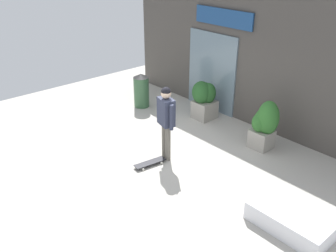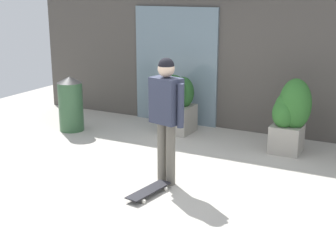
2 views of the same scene
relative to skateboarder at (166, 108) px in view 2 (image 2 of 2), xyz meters
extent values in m
plane|color=#B2ADA3|center=(-0.13, -0.09, -1.09)|extent=(12.00, 12.00, 0.00)
cube|color=#4C4742|center=(-0.13, 3.07, 0.69)|extent=(8.81, 0.25, 3.56)
cube|color=slate|center=(-1.33, 2.93, 0.06)|extent=(1.78, 0.06, 2.29)
cylinder|color=#666056|center=(0.08, -0.02, -0.65)|extent=(0.13, 0.13, 0.88)
cylinder|color=#666056|center=(-0.08, 0.02, -0.65)|extent=(0.13, 0.13, 0.88)
cube|color=#2D3347|center=(0.00, 0.00, 0.10)|extent=(0.46, 0.35, 0.62)
cylinder|color=#2D3347|center=(0.24, -0.06, 0.07)|extent=(0.09, 0.09, 0.59)
cylinder|color=#2D3347|center=(-0.24, 0.06, 0.07)|extent=(0.09, 0.09, 0.59)
sphere|color=beige|center=(0.00, 0.00, 0.53)|extent=(0.23, 0.23, 0.23)
sphere|color=black|center=(0.00, 0.00, 0.57)|extent=(0.22, 0.22, 0.22)
cube|color=black|center=(-0.01, -0.48, -1.02)|extent=(0.30, 0.77, 0.02)
cylinder|color=silver|center=(0.06, -0.73, -1.06)|extent=(0.04, 0.06, 0.05)
cylinder|color=silver|center=(-0.15, -0.70, -1.06)|extent=(0.04, 0.06, 0.05)
cylinder|color=silver|center=(0.13, -0.25, -1.06)|extent=(0.04, 0.06, 0.05)
cylinder|color=silver|center=(-0.08, -0.22, -1.06)|extent=(0.04, 0.06, 0.05)
cube|color=gray|center=(-0.96, 2.30, -0.83)|extent=(0.55, 0.59, 0.52)
ellipsoid|color=#235123|center=(-0.89, 2.34, -0.32)|extent=(0.42, 0.43, 0.59)
ellipsoid|color=#235123|center=(-1.05, 2.41, -0.34)|extent=(0.55, 0.41, 0.53)
ellipsoid|color=#235123|center=(-1.01, 2.19, -0.30)|extent=(0.55, 0.51, 0.64)
cube|color=gray|center=(1.15, 2.08, -0.85)|extent=(0.50, 0.48, 0.46)
ellipsoid|color=#2D6628|center=(1.10, 2.05, -0.41)|extent=(0.39, 0.48, 0.50)
ellipsoid|color=#2D6628|center=(1.24, 2.11, -0.26)|extent=(0.53, 0.48, 0.85)
ellipsoid|color=#2D6628|center=(1.11, 2.11, -0.37)|extent=(0.40, 0.51, 0.60)
cylinder|color=#335938|center=(-2.83, 1.47, -0.62)|extent=(0.46, 0.46, 0.93)
cone|color=black|center=(-2.83, 1.47, -0.10)|extent=(0.47, 0.47, 0.12)
camera|label=1|loc=(5.61, -4.88, 3.43)|focal=39.55mm
camera|label=2|loc=(2.96, -5.61, 1.57)|focal=51.89mm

